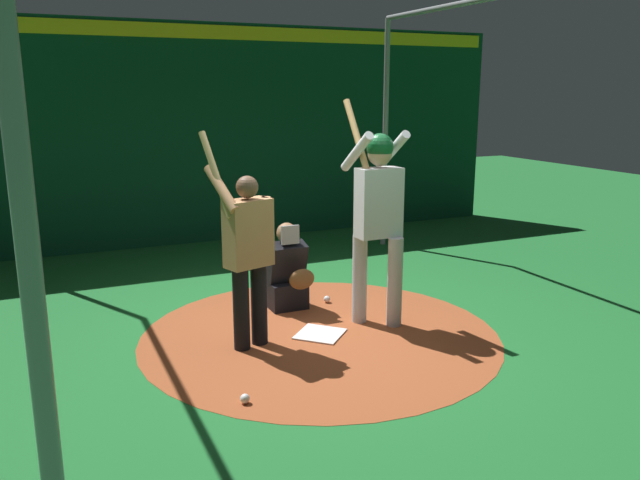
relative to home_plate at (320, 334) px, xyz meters
The scene contains 10 objects.
ground_plane 0.01m from the home_plate, ahead, with size 26.24×26.24×0.00m, color #1E6B2D.
dirt_circle 0.01m from the home_plate, ahead, with size 3.46×3.46×0.01m, color #9E4C28.
home_plate is the anchor object (origin of this frame).
batter 1.34m from the home_plate, 95.76° to the left, with size 0.68×0.49×2.24m.
catcher 0.95m from the home_plate, behind, with size 0.58×0.40×0.95m.
visitor 1.15m from the home_plate, 91.84° to the right, with size 0.53×0.58×1.97m.
back_wall 4.71m from the home_plate, behind, with size 0.22×10.24×3.30m.
cage_frame 2.33m from the home_plate, ahead, with size 6.15×4.95×3.36m.
baseball_0 0.97m from the home_plate, 151.15° to the left, with size 0.07×0.07×0.07m, color white.
baseball_1 1.51m from the home_plate, 46.47° to the right, with size 0.07×0.07×0.07m, color white.
Camera 1 is at (5.31, -2.39, 2.32)m, focal length 35.83 mm.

